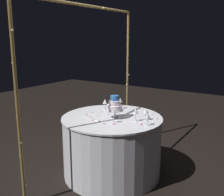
{
  "coord_description": "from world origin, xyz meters",
  "views": [
    {
      "loc": [
        -2.74,
        -1.79,
        1.77
      ],
      "look_at": [
        0.0,
        0.0,
        1.03
      ],
      "focal_mm": 42.92,
      "sensor_mm": 36.0,
      "label": 1
    }
  ],
  "objects_px": {
    "wine_glass_1": "(105,102)",
    "main_table": "(112,146)",
    "decorative_arch": "(86,63)",
    "wine_glass_0": "(120,101)",
    "tiered_cake": "(115,105)",
    "cake_knife": "(94,119)",
    "wine_glass_3": "(148,117)",
    "wine_glass_4": "(146,112)",
    "wine_glass_5": "(114,113)",
    "wine_glass_2": "(136,111)"
  },
  "relations": [
    {
      "from": "wine_glass_5",
      "to": "wine_glass_4",
      "type": "bearing_deg",
      "value": -40.12
    },
    {
      "from": "wine_glass_5",
      "to": "wine_glass_0",
      "type": "bearing_deg",
      "value": 24.63
    },
    {
      "from": "wine_glass_4",
      "to": "wine_glass_3",
      "type": "bearing_deg",
      "value": -147.58
    },
    {
      "from": "wine_glass_1",
      "to": "wine_glass_4",
      "type": "relative_size",
      "value": 1.02
    },
    {
      "from": "decorative_arch",
      "to": "wine_glass_2",
      "type": "height_order",
      "value": "decorative_arch"
    },
    {
      "from": "main_table",
      "to": "wine_glass_2",
      "type": "distance_m",
      "value": 0.61
    },
    {
      "from": "main_table",
      "to": "wine_glass_1",
      "type": "bearing_deg",
      "value": 47.02
    },
    {
      "from": "main_table",
      "to": "wine_glass_1",
      "type": "relative_size",
      "value": 9.06
    },
    {
      "from": "wine_glass_0",
      "to": "tiered_cake",
      "type": "bearing_deg",
      "value": -157.78
    },
    {
      "from": "decorative_arch",
      "to": "wine_glass_5",
      "type": "relative_size",
      "value": 13.72
    },
    {
      "from": "decorative_arch",
      "to": "cake_knife",
      "type": "distance_m",
      "value": 0.74
    },
    {
      "from": "wine_glass_0",
      "to": "wine_glass_4",
      "type": "distance_m",
      "value": 0.61
    },
    {
      "from": "wine_glass_3",
      "to": "decorative_arch",
      "type": "bearing_deg",
      "value": 87.02
    },
    {
      "from": "wine_glass_2",
      "to": "wine_glass_5",
      "type": "xyz_separation_m",
      "value": [
        -0.2,
        0.18,
        -0.0
      ]
    },
    {
      "from": "decorative_arch",
      "to": "wine_glass_2",
      "type": "distance_m",
      "value": 0.92
    },
    {
      "from": "tiered_cake",
      "to": "wine_glass_2",
      "type": "distance_m",
      "value": 0.29
    },
    {
      "from": "wine_glass_3",
      "to": "cake_knife",
      "type": "xyz_separation_m",
      "value": [
        -0.16,
        0.66,
        -0.1
      ]
    },
    {
      "from": "decorative_arch",
      "to": "wine_glass_0",
      "type": "xyz_separation_m",
      "value": [
        0.41,
        -0.28,
        -0.55
      ]
    },
    {
      "from": "decorative_arch",
      "to": "cake_knife",
      "type": "bearing_deg",
      "value": -127.41
    },
    {
      "from": "wine_glass_0",
      "to": "wine_glass_3",
      "type": "bearing_deg",
      "value": -125.17
    },
    {
      "from": "wine_glass_0",
      "to": "wine_glass_2",
      "type": "xyz_separation_m",
      "value": [
        -0.4,
        -0.46,
        0.0
      ]
    },
    {
      "from": "wine_glass_2",
      "to": "wine_glass_4",
      "type": "relative_size",
      "value": 1.2
    },
    {
      "from": "tiered_cake",
      "to": "wine_glass_1",
      "type": "distance_m",
      "value": 0.46
    },
    {
      "from": "wine_glass_1",
      "to": "wine_glass_2",
      "type": "xyz_separation_m",
      "value": [
        -0.27,
        -0.64,
        0.02
      ]
    },
    {
      "from": "wine_glass_4",
      "to": "wine_glass_5",
      "type": "bearing_deg",
      "value": 139.88
    },
    {
      "from": "decorative_arch",
      "to": "wine_glass_3",
      "type": "xyz_separation_m",
      "value": [
        -0.05,
        -0.93,
        -0.56
      ]
    },
    {
      "from": "wine_glass_1",
      "to": "main_table",
      "type": "bearing_deg",
      "value": -132.98
    },
    {
      "from": "tiered_cake",
      "to": "cake_knife",
      "type": "xyz_separation_m",
      "value": [
        -0.19,
        0.19,
        -0.16
      ]
    },
    {
      "from": "wine_glass_2",
      "to": "wine_glass_3",
      "type": "height_order",
      "value": "wine_glass_2"
    },
    {
      "from": "wine_glass_2",
      "to": "wine_glass_3",
      "type": "relative_size",
      "value": 1.16
    },
    {
      "from": "wine_glass_1",
      "to": "wine_glass_5",
      "type": "distance_m",
      "value": 0.66
    },
    {
      "from": "main_table",
      "to": "wine_glass_2",
      "type": "relative_size",
      "value": 7.71
    },
    {
      "from": "decorative_arch",
      "to": "wine_glass_5",
      "type": "distance_m",
      "value": 0.8
    },
    {
      "from": "wine_glass_5",
      "to": "cake_knife",
      "type": "relative_size",
      "value": 0.57
    },
    {
      "from": "main_table",
      "to": "tiered_cake",
      "type": "distance_m",
      "value": 0.56
    },
    {
      "from": "wine_glass_2",
      "to": "cake_knife",
      "type": "relative_size",
      "value": 0.59
    },
    {
      "from": "wine_glass_0",
      "to": "wine_glass_1",
      "type": "height_order",
      "value": "wine_glass_0"
    },
    {
      "from": "wine_glass_5",
      "to": "cake_knife",
      "type": "height_order",
      "value": "wine_glass_5"
    },
    {
      "from": "wine_glass_4",
      "to": "wine_glass_5",
      "type": "height_order",
      "value": "wine_glass_5"
    },
    {
      "from": "cake_knife",
      "to": "wine_glass_1",
      "type": "bearing_deg",
      "value": 18.53
    },
    {
      "from": "decorative_arch",
      "to": "wine_glass_1",
      "type": "relative_size",
      "value": 15.82
    },
    {
      "from": "decorative_arch",
      "to": "cake_knife",
      "type": "relative_size",
      "value": 7.88
    },
    {
      "from": "wine_glass_1",
      "to": "wine_glass_5",
      "type": "height_order",
      "value": "wine_glass_5"
    },
    {
      "from": "wine_glass_1",
      "to": "cake_knife",
      "type": "bearing_deg",
      "value": -161.47
    },
    {
      "from": "tiered_cake",
      "to": "wine_glass_4",
      "type": "height_order",
      "value": "tiered_cake"
    },
    {
      "from": "wine_glass_0",
      "to": "cake_knife",
      "type": "distance_m",
      "value": 0.62
    },
    {
      "from": "decorative_arch",
      "to": "tiered_cake",
      "type": "distance_m",
      "value": 0.68
    },
    {
      "from": "main_table",
      "to": "wine_glass_0",
      "type": "xyz_separation_m",
      "value": [
        0.41,
        0.12,
        0.51
      ]
    },
    {
      "from": "wine_glass_4",
      "to": "tiered_cake",
      "type": "bearing_deg",
      "value": 110.23
    },
    {
      "from": "wine_glass_0",
      "to": "wine_glass_4",
      "type": "height_order",
      "value": "wine_glass_0"
    }
  ]
}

